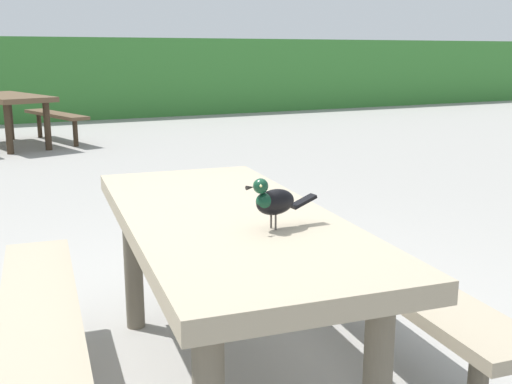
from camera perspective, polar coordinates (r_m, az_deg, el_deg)
The scene contains 4 objects.
ground_plane at distance 2.79m, azimuth -4.76°, elevation -15.80°, with size 60.00×60.00×0.00m, color gray.
picnic_table_foreground at distance 2.40m, azimuth -2.75°, elevation -6.14°, with size 1.87×1.89×0.74m.
bird_grackle at distance 2.10m, azimuth 1.57°, elevation -0.78°, with size 0.29×0.09×0.18m.
picnic_table_mid_left at distance 9.55m, azimuth -22.04°, elevation 7.26°, with size 2.07×2.09×0.74m.
Camera 1 is at (-0.88, -2.29, 1.34)m, focal length 43.09 mm.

